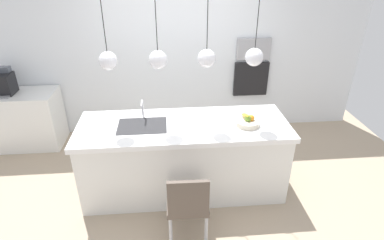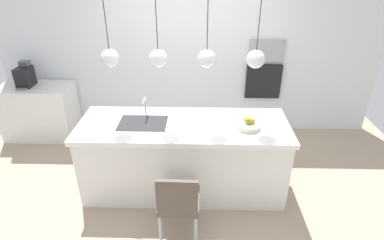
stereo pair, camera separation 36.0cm
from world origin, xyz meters
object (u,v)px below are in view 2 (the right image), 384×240
(microwave, at_px, (267,51))
(chair_near, at_px, (179,201))
(fruit_bowl, at_px, (248,124))
(oven, at_px, (263,81))
(coffee_machine, at_px, (25,76))

(microwave, xyz_separation_m, chair_near, (-1.22, -2.38, -0.89))
(fruit_bowl, bearing_deg, oven, 74.21)
(oven, bearing_deg, fruit_bowl, -105.79)
(microwave, bearing_deg, oven, 0.00)
(coffee_machine, bearing_deg, chair_near, -40.03)
(microwave, bearing_deg, fruit_bowl, -105.79)
(oven, height_order, chair_near, oven)
(oven, relative_size, chair_near, 0.66)
(microwave, height_order, chair_near, microwave)
(fruit_bowl, bearing_deg, chair_near, -136.26)
(coffee_machine, bearing_deg, oven, 4.58)
(fruit_bowl, height_order, microwave, microwave)
(microwave, distance_m, chair_near, 2.82)
(fruit_bowl, xyz_separation_m, chair_near, (-0.75, -0.72, -0.50))
(fruit_bowl, relative_size, coffee_machine, 0.72)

